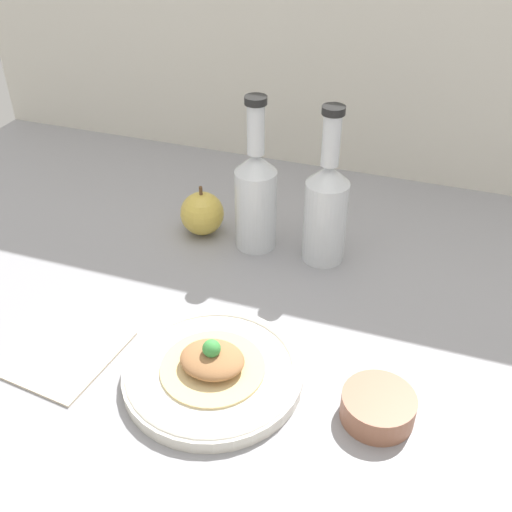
{
  "coord_description": "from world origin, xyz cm",
  "views": [
    {
      "loc": [
        17.07,
        -66.06,
        60.94
      ],
      "look_at": [
        -6.6,
        1.98,
        9.64
      ],
      "focal_mm": 42.0,
      "sensor_mm": 36.0,
      "label": 1
    }
  ],
  "objects_px": {
    "plate": "(213,372)",
    "dipping_bowl": "(378,407)",
    "plated_food": "(212,361)",
    "cider_bottle_right": "(327,207)",
    "apple": "(202,213)",
    "cider_bottle_left": "(256,195)"
  },
  "relations": [
    {
      "from": "apple",
      "to": "dipping_bowl",
      "type": "distance_m",
      "value": 0.5
    },
    {
      "from": "cider_bottle_left",
      "to": "cider_bottle_right",
      "type": "distance_m",
      "value": 0.12
    },
    {
      "from": "apple",
      "to": "dipping_bowl",
      "type": "xyz_separation_m",
      "value": [
        0.38,
        -0.32,
        -0.02
      ]
    },
    {
      "from": "plated_food",
      "to": "apple",
      "type": "bearing_deg",
      "value": 115.43
    },
    {
      "from": "plate",
      "to": "dipping_bowl",
      "type": "xyz_separation_m",
      "value": [
        0.22,
        0.01,
        0.01
      ]
    },
    {
      "from": "plated_food",
      "to": "cider_bottle_right",
      "type": "relative_size",
      "value": 0.52
    },
    {
      "from": "plate",
      "to": "apple",
      "type": "height_order",
      "value": "apple"
    },
    {
      "from": "cider_bottle_right",
      "to": "apple",
      "type": "distance_m",
      "value": 0.24
    },
    {
      "from": "plate",
      "to": "dipping_bowl",
      "type": "relative_size",
      "value": 2.6
    },
    {
      "from": "plated_food",
      "to": "cider_bottle_right",
      "type": "height_order",
      "value": "cider_bottle_right"
    },
    {
      "from": "plated_food",
      "to": "apple",
      "type": "distance_m",
      "value": 0.37
    },
    {
      "from": "cider_bottle_right",
      "to": "dipping_bowl",
      "type": "distance_m",
      "value": 0.36
    },
    {
      "from": "cider_bottle_right",
      "to": "plated_food",
      "type": "bearing_deg",
      "value": -102.39
    },
    {
      "from": "cider_bottle_right",
      "to": "cider_bottle_left",
      "type": "bearing_deg",
      "value": 180.0
    },
    {
      "from": "cider_bottle_left",
      "to": "dipping_bowl",
      "type": "relative_size",
      "value": 2.93
    },
    {
      "from": "plate",
      "to": "dipping_bowl",
      "type": "distance_m",
      "value": 0.22
    },
    {
      "from": "plate",
      "to": "dipping_bowl",
      "type": "height_order",
      "value": "dipping_bowl"
    },
    {
      "from": "plated_food",
      "to": "apple",
      "type": "xyz_separation_m",
      "value": [
        -0.16,
        0.33,
        0.01
      ]
    },
    {
      "from": "cider_bottle_left",
      "to": "apple",
      "type": "distance_m",
      "value": 0.12
    },
    {
      "from": "apple",
      "to": "dipping_bowl",
      "type": "relative_size",
      "value": 1.01
    },
    {
      "from": "plated_food",
      "to": "cider_bottle_left",
      "type": "bearing_deg",
      "value": 99.1
    },
    {
      "from": "plate",
      "to": "cider_bottle_left",
      "type": "distance_m",
      "value": 0.34
    }
  ]
}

